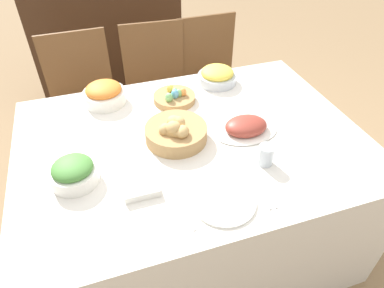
{
  "coord_description": "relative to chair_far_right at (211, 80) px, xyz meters",
  "views": [
    {
      "loc": [
        -0.38,
        -1.15,
        1.72
      ],
      "look_at": [
        -0.03,
        -0.08,
        0.78
      ],
      "focal_mm": 32.0,
      "sensor_mm": 36.0,
      "label": 1
    }
  ],
  "objects": [
    {
      "name": "egg_basket",
      "position": [
        -0.42,
        -0.56,
        0.27
      ],
      "size": [
        0.22,
        0.22,
        0.08
      ],
      "color": "#AD8451",
      "rests_on": "dining_table"
    },
    {
      "name": "dinner_plate",
      "position": [
        -0.44,
        -1.28,
        0.25
      ],
      "size": [
        0.24,
        0.24,
        0.01
      ],
      "color": "white",
      "rests_on": "dining_table"
    },
    {
      "name": "ham_platter",
      "position": [
        -0.18,
        -0.91,
        0.27
      ],
      "size": [
        0.31,
        0.22,
        0.07
      ],
      "color": "white",
      "rests_on": "dining_table"
    },
    {
      "name": "ground_plane",
      "position": [
        -0.43,
        -0.88,
        -0.49
      ],
      "size": [
        12.0,
        12.0,
        0.0
      ],
      "primitive_type": "plane",
      "color": "#937551"
    },
    {
      "name": "sideboard",
      "position": [
        -0.61,
        0.97,
        -0.02
      ],
      "size": [
        1.24,
        0.44,
        0.95
      ],
      "color": "#3D2616",
      "rests_on": "ground"
    },
    {
      "name": "dining_table",
      "position": [
        -0.43,
        -0.88,
        -0.12
      ],
      "size": [
        1.56,
        1.13,
        0.74
      ],
      "color": "white",
      "rests_on": "ground"
    },
    {
      "name": "green_salad_bowl",
      "position": [
        -0.95,
        -0.99,
        0.29
      ],
      "size": [
        0.19,
        0.19,
        0.1
      ],
      "color": "white",
      "rests_on": "dining_table"
    },
    {
      "name": "pineapple_bowl",
      "position": [
        -0.14,
        -0.45,
        0.29
      ],
      "size": [
        0.22,
        0.22,
        0.1
      ],
      "color": "silver",
      "rests_on": "dining_table"
    },
    {
      "name": "bread_basket",
      "position": [
        -0.51,
        -0.87,
        0.29
      ],
      "size": [
        0.28,
        0.28,
        0.13
      ],
      "color": "#AD8451",
      "rests_on": "dining_table"
    },
    {
      "name": "knife",
      "position": [
        -0.3,
        -1.28,
        0.25
      ],
      "size": [
        0.02,
        0.17,
        0.0
      ],
      "rotation": [
        0.0,
        0.0,
        0.03
      ],
      "color": "silver",
      "rests_on": "dining_table"
    },
    {
      "name": "chair_far_center",
      "position": [
        -0.39,
        -0.0,
        0.0
      ],
      "size": [
        0.45,
        0.45,
        0.92
      ],
      "rotation": [
        0.0,
        0.0,
        -0.07
      ],
      "color": "brown",
      "rests_on": "ground"
    },
    {
      "name": "carrot_bowl",
      "position": [
        -0.77,
        -0.45,
        0.3
      ],
      "size": [
        0.22,
        0.22,
        0.11
      ],
      "color": "white",
      "rests_on": "dining_table"
    },
    {
      "name": "fork",
      "position": [
        -0.59,
        -1.28,
        0.25
      ],
      "size": [
        0.02,
        0.17,
        0.0
      ],
      "rotation": [
        0.0,
        0.0,
        0.03
      ],
      "color": "silver",
      "rests_on": "dining_table"
    },
    {
      "name": "chair_far_right",
      "position": [
        0.0,
        0.0,
        0.0
      ],
      "size": [
        0.43,
        0.43,
        0.92
      ],
      "rotation": [
        0.0,
        0.0,
        0.02
      ],
      "color": "brown",
      "rests_on": "ground"
    },
    {
      "name": "drinking_cup",
      "position": [
        -0.2,
        -1.13,
        0.29
      ],
      "size": [
        0.07,
        0.07,
        0.09
      ],
      "color": "silver",
      "rests_on": "dining_table"
    },
    {
      "name": "spoon",
      "position": [
        -0.27,
        -1.28,
        0.25
      ],
      "size": [
        0.02,
        0.17,
        0.0
      ],
      "rotation": [
        0.0,
        0.0,
        -0.03
      ],
      "color": "silver",
      "rests_on": "dining_table"
    },
    {
      "name": "chair_far_left",
      "position": [
        -0.89,
        -0.0,
        0.0
      ],
      "size": [
        0.43,
        0.43,
        0.92
      ],
      "rotation": [
        0.0,
        0.0,
        0.03
      ],
      "color": "brown",
      "rests_on": "ground"
    },
    {
      "name": "butter_dish",
      "position": [
        -0.72,
        -1.13,
        0.26
      ],
      "size": [
        0.14,
        0.08,
        0.03
      ],
      "color": "white",
      "rests_on": "dining_table"
    }
  ]
}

